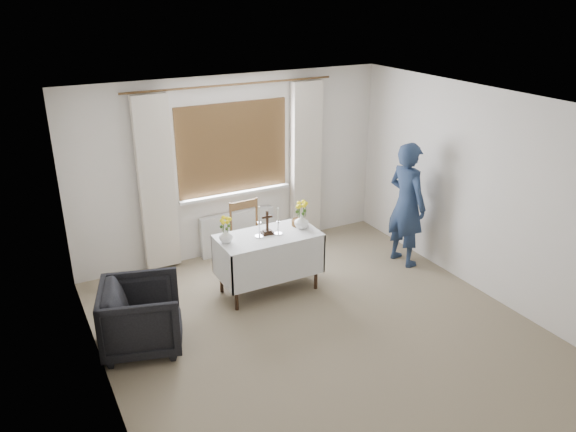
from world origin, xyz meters
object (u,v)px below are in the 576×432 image
object	(u,v)px
wooden_chair	(251,239)
person	(407,204)
flower_vase_right	(301,221)
wooden_cross	(267,223)
armchair	(142,316)
flower_vase_left	(226,236)
altar_table	(269,263)

from	to	relation	value
wooden_chair	person	size ratio (longest dim) A/B	0.57
flower_vase_right	wooden_cross	bearing A→B (deg)	175.67
armchair	flower_vase_right	distance (m)	2.25
wooden_chair	armchair	size ratio (longest dim) A/B	1.19
person	flower_vase_right	xyz separation A→B (m)	(-1.54, 0.14, 0.01)
armchair	person	distance (m)	3.73
armchair	person	world-z (taller)	person
flower_vase_left	flower_vase_right	size ratio (longest dim) A/B	0.90
person	flower_vase_right	size ratio (longest dim) A/B	9.12
flower_vase_right	person	bearing A→B (deg)	-5.10
person	wooden_cross	bearing A→B (deg)	79.11
wooden_chair	wooden_cross	distance (m)	0.68
armchair	flower_vase_left	world-z (taller)	flower_vase_left
flower_vase_left	armchair	bearing A→B (deg)	-156.86
armchair	flower_vase_left	xyz separation A→B (m)	(1.16, 0.50, 0.48)
person	flower_vase_right	distance (m)	1.54
altar_table	flower_vase_right	distance (m)	0.66
armchair	wooden_cross	size ratio (longest dim) A/B	2.68
wooden_cross	altar_table	bearing A→B (deg)	-89.27
wooden_chair	flower_vase_left	bearing A→B (deg)	-139.82
person	flower_vase_left	world-z (taller)	person
altar_table	wooden_cross	xyz separation A→B (m)	(0.00, 0.03, 0.53)
wooden_cross	person	bearing A→B (deg)	0.26
armchair	flower_vase_right	size ratio (longest dim) A/B	4.36
armchair	flower_vase_left	bearing A→B (deg)	-50.78
wooden_chair	wooden_cross	world-z (taller)	wooden_cross
altar_table	person	distance (m)	2.05
person	wooden_cross	size ratio (longest dim) A/B	5.61
wooden_cross	wooden_chair	bearing A→B (deg)	94.27
flower_vase_left	person	bearing A→B (deg)	-4.21
altar_table	wooden_chair	world-z (taller)	wooden_chair
wooden_chair	wooden_cross	bearing A→B (deg)	-93.89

